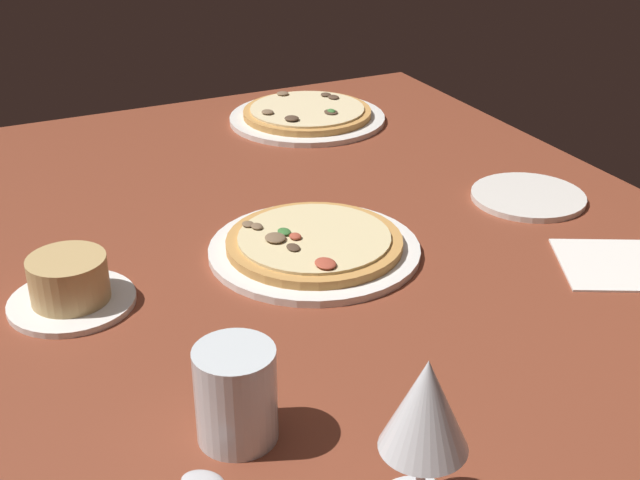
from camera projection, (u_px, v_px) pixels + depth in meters
dining_table at (329, 281)px, 110.51cm from camera, size 150.00×110.00×4.00cm
pizza_main at (311, 246)px, 112.38cm from camera, size 28.21×28.21×3.27cm
pizza_side at (307, 115)px, 160.60cm from camera, size 29.42×29.42×3.37cm
ramekin_on_saucer at (70, 285)px, 100.15cm from camera, size 15.09×15.09×6.28cm
wine_glass_far at (425, 412)px, 66.89cm from camera, size 7.57×7.57×15.30cm
water_glass at (236, 398)px, 78.18cm from camera, size 7.67×7.67×9.60cm
side_plate at (528, 197)px, 128.50cm from camera, size 17.18×17.18×0.90cm
paper_menu at (638, 265)px, 109.86cm from camera, size 21.50×24.13×0.30cm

